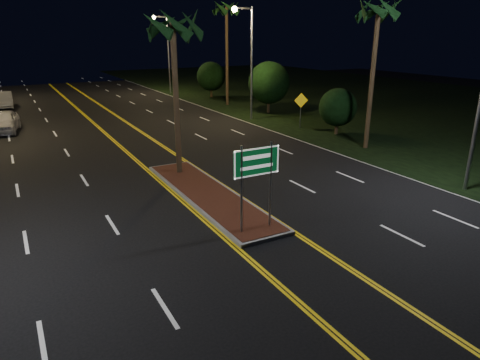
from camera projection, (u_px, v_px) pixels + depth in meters
ground at (301, 266)px, 13.46m from camera, size 120.00×120.00×0.00m
grass_right at (384, 99)px, 47.86m from camera, size 40.00×110.00×0.01m
median_island at (208, 194)px, 19.23m from camera, size 2.25×10.25×0.17m
highway_sign at (256, 170)px, 15.00m from camera, size 1.80×0.08×3.20m
streetlight_right_mid at (248, 50)px, 34.71m from camera, size 1.91×0.44×9.00m
streetlight_right_far at (165, 45)px, 51.29m from camera, size 1.91×0.44×9.00m
palm_median at (173, 26)px, 19.81m from camera, size 2.40×2.40×8.30m
palm_right_near at (379, 11)px, 24.79m from camera, size 2.40×2.40×9.30m
palm_right_far at (226, 10)px, 41.21m from camera, size 2.40×2.40×10.30m
shrub_near at (338, 107)px, 30.59m from camera, size 2.70×2.70×3.30m
shrub_mid at (269, 83)px, 38.86m from camera, size 3.78×3.78×4.62m
shrub_far at (211, 76)px, 48.84m from camera, size 3.24×3.24×3.96m
car_near at (3, 120)px, 31.53m from camera, size 3.23×5.82×1.84m
car_far at (3, 99)px, 42.23m from camera, size 2.40×5.35×1.76m
warning_sign at (301, 105)px, 32.80m from camera, size 1.10×0.28×2.68m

